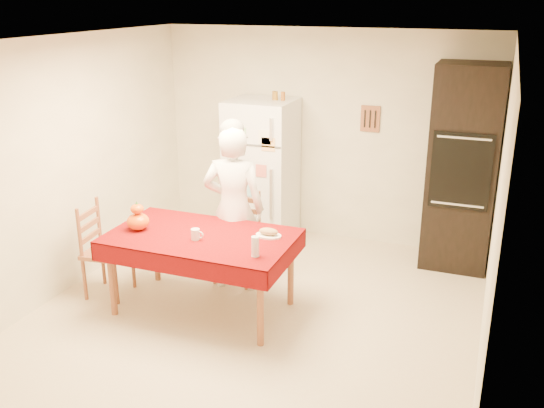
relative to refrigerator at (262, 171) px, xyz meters
The scene contains 17 objects.
floor 2.16m from the refrigerator, 70.93° to the right, with size 4.50×4.50×0.00m, color #C5AC8E.
room_shell 2.13m from the refrigerator, 70.89° to the right, with size 4.02×4.52×2.51m.
refrigerator is the anchor object (origin of this frame).
oven_cabinet 2.29m from the refrigerator, ahead, with size 0.70×0.62×2.20m.
dining_table 1.89m from the refrigerator, 85.44° to the right, with size 1.70×1.00×0.76m.
chair_far 1.19m from the refrigerator, 80.21° to the right, with size 0.43×0.41×0.95m.
chair_left 2.17m from the refrigerator, 115.84° to the right, with size 0.44×0.46×0.95m.
seated_woman 1.34m from the refrigerator, 80.14° to the right, with size 0.61×0.40×1.68m, color white.
coffee_mug 2.00m from the refrigerator, 85.61° to the right, with size 0.08×0.08×0.10m, color white.
pumpkin_lower 2.02m from the refrigerator, 103.26° to the right, with size 0.21×0.21×0.16m, color #D95505.
pumpkin_upper 2.02m from the refrigerator, 103.26° to the right, with size 0.12×0.12×0.09m, color #E33A05.
wine_glass 2.28m from the refrigerator, 69.61° to the right, with size 0.07×0.07×0.18m, color silver.
bread_plate 1.85m from the refrigerator, 66.31° to the right, with size 0.24×0.24×0.02m, color white.
bread_loaf 1.85m from the refrigerator, 66.31° to the right, with size 0.18×0.10×0.06m, color #A1774F.
spice_jar_left 0.91m from the refrigerator, 19.66° to the left, with size 0.05×0.05×0.10m, color brown.
spice_jar_mid 0.91m from the refrigerator, 17.81° to the left, with size 0.05×0.05×0.10m, color #92631A.
spice_jar_right 0.93m from the refrigerator, 11.56° to the left, with size 0.05×0.05×0.10m, color #95511B.
Camera 1 is at (1.94, -4.58, 2.86)m, focal length 40.00 mm.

